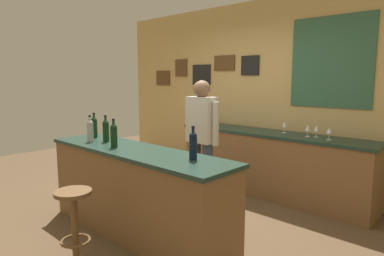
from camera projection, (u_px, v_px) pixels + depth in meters
ground_plane at (165, 222)px, 3.91m from camera, size 10.00×10.00×0.00m
back_wall at (263, 93)px, 5.16m from camera, size 6.00×0.09×2.80m
bar_counter at (136, 192)px, 3.55m from camera, size 2.40×0.60×0.92m
side_counter at (270, 164)px, 4.76m from camera, size 2.83×0.56×0.90m
bartender at (202, 136)px, 4.18m from camera, size 0.52×0.21×1.62m
bar_stool at (74, 215)px, 2.96m from camera, size 0.32×0.32×0.68m
wine_bottle_a at (94, 126)px, 4.16m from camera, size 0.07×0.07×0.31m
wine_bottle_b at (90, 130)px, 3.87m from camera, size 0.07×0.07×0.31m
wine_bottle_c at (106, 130)px, 3.88m from camera, size 0.07×0.07×0.31m
wine_bottle_d at (114, 135)px, 3.55m from camera, size 0.07×0.07×0.31m
wine_bottle_e at (193, 145)px, 3.02m from camera, size 0.07×0.07×0.31m
wine_glass_a at (213, 119)px, 5.31m from camera, size 0.07×0.07×0.16m
wine_glass_b at (285, 125)px, 4.64m from camera, size 0.07×0.07×0.16m
wine_glass_c at (308, 128)px, 4.32m from camera, size 0.07×0.07×0.16m
wine_glass_d at (317, 129)px, 4.28m from camera, size 0.07×0.07×0.16m
wine_glass_e at (329, 131)px, 4.11m from camera, size 0.07×0.07×0.16m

